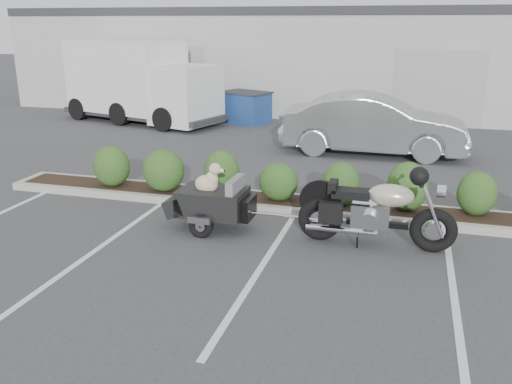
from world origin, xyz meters
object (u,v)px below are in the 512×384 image
(delivery_truck, at_px, (140,84))
(sedan, at_px, (374,125))
(dumpster, at_px, (245,107))
(pet_trailer, at_px, (212,201))
(motorcycle, at_px, (375,212))

(delivery_truck, bearing_deg, sedan, -2.09)
(dumpster, bearing_deg, delivery_truck, -144.20)
(delivery_truck, bearing_deg, pet_trailer, -40.08)
(pet_trailer, distance_m, dumpster, 10.49)
(pet_trailer, height_order, dumpster, pet_trailer)
(motorcycle, height_order, pet_trailer, motorcycle)
(motorcycle, distance_m, delivery_truck, 12.97)
(pet_trailer, bearing_deg, dumpster, 104.15)
(sedan, bearing_deg, delivery_truck, 71.55)
(motorcycle, relative_size, dumpster, 1.26)
(delivery_truck, bearing_deg, dumpster, 29.74)
(delivery_truck, bearing_deg, motorcycle, -29.79)
(sedan, xyz_separation_m, delivery_truck, (-8.42, 2.83, 0.55))
(sedan, distance_m, dumpster, 6.03)
(motorcycle, xyz_separation_m, pet_trailer, (-2.79, 0.03, -0.07))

